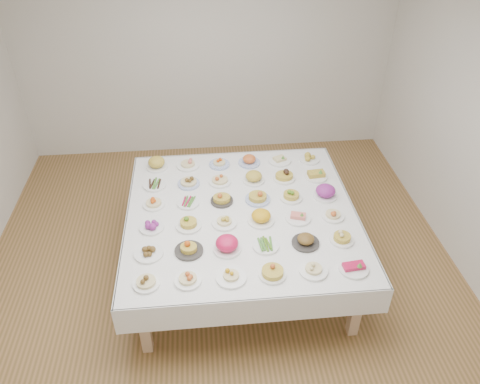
{
  "coord_description": "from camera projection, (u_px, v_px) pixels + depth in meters",
  "views": [
    {
      "loc": [
        -0.15,
        -3.56,
        3.58
      ],
      "look_at": [
        0.21,
        0.12,
        0.88
      ],
      "focal_mm": 35.0,
      "sensor_mm": 36.0,
      "label": 1
    }
  ],
  "objects": [
    {
      "name": "dish_29",
      "position": [
        316.0,
        174.0,
        4.99
      ],
      "size": [
        0.24,
        0.24,
        0.11
      ],
      "color": "white",
      "rests_on": "display_table"
    },
    {
      "name": "dish_23",
      "position": [
        326.0,
        191.0,
        4.7
      ],
      "size": [
        0.24,
        0.24,
        0.15
      ],
      "color": "white",
      "rests_on": "display_table"
    },
    {
      "name": "display_table",
      "position": [
        241.0,
        217.0,
        4.58
      ],
      "size": [
        2.23,
        2.23,
        0.75
      ],
      "color": "white",
      "rests_on": "ground"
    },
    {
      "name": "dish_7",
      "position": [
        189.0,
        247.0,
        4.05
      ],
      "size": [
        0.25,
        0.25,
        0.13
      ],
      "color": "#2D2A28",
      "rests_on": "display_table"
    },
    {
      "name": "dish_31",
      "position": [
        188.0,
        162.0,
        5.15
      ],
      "size": [
        0.25,
        0.25,
        0.14
      ],
      "color": "white",
      "rests_on": "display_table"
    },
    {
      "name": "dish_0",
      "position": [
        146.0,
        280.0,
        3.74
      ],
      "size": [
        0.22,
        0.22,
        0.12
      ],
      "color": "white",
      "rests_on": "display_table"
    },
    {
      "name": "dish_33",
      "position": [
        249.0,
        159.0,
        5.2
      ],
      "size": [
        0.24,
        0.24,
        0.13
      ],
      "color": "#4C66B2",
      "rests_on": "display_table"
    },
    {
      "name": "dish_14",
      "position": [
        224.0,
        220.0,
        4.36
      ],
      "size": [
        0.23,
        0.23,
        0.11
      ],
      "color": "white",
      "rests_on": "display_table"
    },
    {
      "name": "dish_15",
      "position": [
        261.0,
        216.0,
        4.38
      ],
      "size": [
        0.25,
        0.25,
        0.14
      ],
      "color": "white",
      "rests_on": "display_table"
    },
    {
      "name": "dish_20",
      "position": [
        222.0,
        197.0,
        4.63
      ],
      "size": [
        0.22,
        0.22,
        0.13
      ],
      "color": "#2D2A28",
      "rests_on": "display_table"
    },
    {
      "name": "room_envelope",
      "position": [
        216.0,
        110.0,
        3.9
      ],
      "size": [
        5.02,
        5.02,
        2.81
      ],
      "color": "olive",
      "rests_on": "ground"
    },
    {
      "name": "dish_32",
      "position": [
        219.0,
        162.0,
        5.18
      ],
      "size": [
        0.23,
        0.23,
        0.11
      ],
      "color": "#4C66B2",
      "rests_on": "display_table"
    },
    {
      "name": "dish_26",
      "position": [
        220.0,
        178.0,
        4.9
      ],
      "size": [
        0.23,
        0.23,
        0.13
      ],
      "color": "white",
      "rests_on": "display_table"
    },
    {
      "name": "dish_12",
      "position": [
        152.0,
        225.0,
        4.31
      ],
      "size": [
        0.23,
        0.23,
        0.1
      ],
      "color": "white",
      "rests_on": "display_table"
    },
    {
      "name": "dish_28",
      "position": [
        284.0,
        174.0,
        4.95
      ],
      "size": [
        0.23,
        0.23,
        0.14
      ],
      "color": "white",
      "rests_on": "display_table"
    },
    {
      "name": "dish_1",
      "position": [
        188.0,
        278.0,
        3.78
      ],
      "size": [
        0.22,
        0.22,
        0.11
      ],
      "color": "white",
      "rests_on": "display_table"
    },
    {
      "name": "dish_19",
      "position": [
        188.0,
        202.0,
        4.63
      ],
      "size": [
        0.22,
        0.22,
        0.05
      ],
      "color": "white",
      "rests_on": "display_table"
    },
    {
      "name": "dish_2",
      "position": [
        231.0,
        274.0,
        3.8
      ],
      "size": [
        0.25,
        0.25,
        0.12
      ],
      "color": "white",
      "rests_on": "display_table"
    },
    {
      "name": "dish_21",
      "position": [
        258.0,
        194.0,
        4.64
      ],
      "size": [
        0.25,
        0.25,
        0.16
      ],
      "color": "#4C66B2",
      "rests_on": "display_table"
    },
    {
      "name": "dish_22",
      "position": [
        291.0,
        194.0,
        4.68
      ],
      "size": [
        0.22,
        0.22,
        0.13
      ],
      "color": "white",
      "rests_on": "display_table"
    },
    {
      "name": "dish_34",
      "position": [
        280.0,
        159.0,
        5.25
      ],
      "size": [
        0.25,
        0.25,
        0.1
      ],
      "color": "white",
      "rests_on": "display_table"
    },
    {
      "name": "dish_10",
      "position": [
        306.0,
        239.0,
        4.13
      ],
      "size": [
        0.24,
        0.24,
        0.13
      ],
      "color": "#2D2A28",
      "rests_on": "display_table"
    },
    {
      "name": "dish_24",
      "position": [
        155.0,
        184.0,
        4.87
      ],
      "size": [
        0.23,
        0.23,
        0.06
      ],
      "color": "white",
      "rests_on": "display_table"
    },
    {
      "name": "dish_9",
      "position": [
        266.0,
        245.0,
        4.12
      ],
      "size": [
        0.23,
        0.23,
        0.06
      ],
      "color": "white",
      "rests_on": "display_table"
    },
    {
      "name": "dish_3",
      "position": [
        273.0,
        270.0,
        3.82
      ],
      "size": [
        0.22,
        0.22,
        0.13
      ],
      "color": "white",
      "rests_on": "display_table"
    },
    {
      "name": "dish_5",
      "position": [
        354.0,
        265.0,
        3.88
      ],
      "size": [
        0.25,
        0.25,
        0.11
      ],
      "color": "white",
      "rests_on": "display_table"
    },
    {
      "name": "dish_25",
      "position": [
        188.0,
        180.0,
        4.87
      ],
      "size": [
        0.23,
        0.23,
        0.13
      ],
      "color": "#4C66B2",
      "rests_on": "display_table"
    },
    {
      "name": "dish_4",
      "position": [
        314.0,
        267.0,
        3.86
      ],
      "size": [
        0.24,
        0.24,
        0.12
      ],
      "color": "white",
      "rests_on": "display_table"
    },
    {
      "name": "dish_6",
      "position": [
        148.0,
        251.0,
        4.04
      ],
      "size": [
        0.25,
        0.25,
        0.1
      ],
      "color": "white",
      "rests_on": "display_table"
    },
    {
      "name": "dish_30",
      "position": [
        157.0,
        163.0,
        5.13
      ],
      "size": [
        0.23,
        0.23,
        0.14
      ],
      "color": "white",
      "rests_on": "display_table"
    },
    {
      "name": "dish_18",
      "position": [
        154.0,
        202.0,
        4.59
      ],
      "size": [
        0.21,
        0.21,
        0.11
      ],
      "color": "white",
      "rests_on": "display_table"
    },
    {
      "name": "dish_16",
      "position": [
        298.0,
        217.0,
        4.43
      ],
      "size": [
        0.24,
        0.24,
        0.09
      ],
      "color": "white",
      "rests_on": "display_table"
    },
    {
      "name": "dish_35",
      "position": [
        310.0,
        157.0,
        5.26
      ],
      "size": [
        0.22,
        0.22,
        0.1
      ],
      "color": "white",
      "rests_on": "display_table"
    },
    {
      "name": "dish_11",
      "position": [
        342.0,
        237.0,
        4.17
      ],
      "size": [
        0.21,
        0.21,
        0.12
      ],
      "color": "white",
      "rests_on": "display_table"
    },
    {
      "name": "dish_27",
      "position": [
        254.0,
        176.0,
        4.92
      ],
      "size": [
        0.23,
        0.23,
        0.14
      ],
      "color": "white",
      "rests_on": "display_table"
    },
    {
      "name": "dish_8",
      "position": [
        227.0,
        243.0,
        4.06
      ],
      "size": [
        0.28,
        0.28,
        0.16
      ],
      "color": "white",
      "rests_on": "display_table"
    },
    {
      "name": "dish_13",
      "position": [
        188.0,
        222.0,
        4.33
      ],
      "size": [
        0.24,
        0.24,
        0.13
      ],
      "color": "white",
      "rests_on": "display_table"
    },
    {
      "name": "dish_17",
      "position": [
        333.0,
        213.0,
        4.44
      ],
      "size": [
        0.21,
        0.21,
        0.12
      ],
      "color": "white",
      "rests_on": "display_table"
    }
  ]
}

